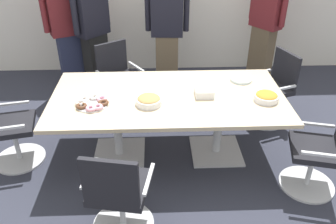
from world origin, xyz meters
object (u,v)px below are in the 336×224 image
(office_chair_3, at_px, (321,154))
(snack_bowl_cookies, at_px, (149,100))
(office_chair_0, at_px, (119,82))
(office_chair_2, at_px, (119,196))
(office_chair_4, at_px, (272,92))
(person_standing_1, at_px, (93,28))
(office_chair_1, at_px, (7,130))
(plate_stack, at_px, (241,79))
(napkin_pile, at_px, (204,92))
(snack_bowl_chips_orange, at_px, (266,97))
(person_standing_0, at_px, (67,28))
(donut_platter, at_px, (92,103))
(conference_table, at_px, (168,106))
(person_standing_2, at_px, (167,30))
(person_standing_3, at_px, (266,20))

(office_chair_3, xyz_separation_m, snack_bowl_cookies, (-1.63, 0.42, 0.39))
(office_chair_0, bearing_deg, office_chair_2, 60.82)
(office_chair_4, distance_m, person_standing_1, 2.54)
(office_chair_1, bearing_deg, plate_stack, 86.54)
(person_standing_1, bearing_deg, office_chair_0, 76.18)
(office_chair_4, height_order, snack_bowl_cookies, office_chair_4)
(person_standing_1, xyz_separation_m, napkin_pile, (1.34, -1.57, -0.18))
(person_standing_1, bearing_deg, office_chair_2, 53.48)
(snack_bowl_chips_orange, relative_size, plate_stack, 1.02)
(person_standing_1, xyz_separation_m, snack_bowl_chips_orange, (1.95, -1.70, -0.18))
(person_standing_0, height_order, person_standing_1, person_standing_1)
(office_chair_0, height_order, plate_stack, office_chair_0)
(office_chair_2, bearing_deg, donut_platter, 119.54)
(donut_platter, bearing_deg, office_chair_0, 83.32)
(conference_table, xyz_separation_m, office_chair_4, (1.34, 0.68, -0.22))
(snack_bowl_chips_orange, bearing_deg, person_standing_2, 117.78)
(office_chair_1, bearing_deg, person_standing_3, 107.45)
(conference_table, relative_size, office_chair_4, 2.64)
(snack_bowl_cookies, height_order, napkin_pile, snack_bowl_cookies)
(person_standing_0, xyz_separation_m, person_standing_1, (0.37, -0.05, 0.01))
(office_chair_3, bearing_deg, donut_platter, 93.00)
(person_standing_3, bearing_deg, office_chair_2, 109.35)
(office_chair_0, relative_size, snack_bowl_chips_orange, 3.72)
(office_chair_1, height_order, person_standing_1, person_standing_1)
(plate_stack, relative_size, napkin_pile, 1.30)
(office_chair_3, xyz_separation_m, snack_bowl_chips_orange, (-0.45, 0.45, 0.39))
(snack_bowl_chips_orange, bearing_deg, conference_table, 171.81)
(person_standing_1, distance_m, snack_bowl_cookies, 1.90)
(office_chair_1, relative_size, plate_stack, 3.81)
(person_standing_2, bearing_deg, donut_platter, 69.76)
(office_chair_4, height_order, donut_platter, office_chair_4)
(conference_table, bearing_deg, person_standing_2, 88.21)
(conference_table, bearing_deg, plate_stack, 20.96)
(office_chair_2, height_order, plate_stack, office_chair_2)
(office_chair_0, xyz_separation_m, office_chair_3, (2.05, -1.62, 0.00))
(office_chair_3, distance_m, office_chair_4, 1.27)
(office_chair_0, height_order, napkin_pile, office_chair_0)
(office_chair_4, relative_size, snack_bowl_cookies, 3.59)
(office_chair_1, bearing_deg, snack_bowl_chips_orange, 76.32)
(conference_table, height_order, office_chair_1, office_chair_1)
(napkin_pile, bearing_deg, office_chair_0, 133.41)
(snack_bowl_chips_orange, bearing_deg, snack_bowl_cookies, -178.56)
(office_chair_4, xyz_separation_m, snack_bowl_chips_orange, (-0.36, -0.82, 0.39))
(office_chair_4, distance_m, person_standing_0, 2.89)
(person_standing_1, bearing_deg, snack_bowl_chips_orange, 91.08)
(office_chair_0, xyz_separation_m, snack_bowl_chips_orange, (1.59, -1.17, 0.39))
(conference_table, xyz_separation_m, napkin_pile, (0.37, -0.02, 0.17))
(napkin_pile, bearing_deg, office_chair_2, -127.83)
(donut_platter, bearing_deg, snack_bowl_cookies, -0.80)
(snack_bowl_cookies, xyz_separation_m, donut_platter, (-0.56, 0.01, -0.02))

